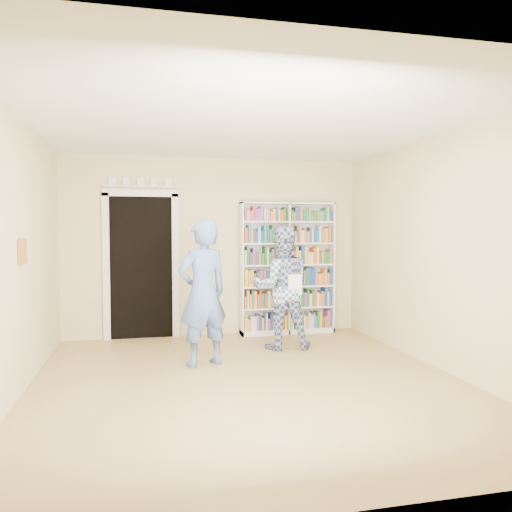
# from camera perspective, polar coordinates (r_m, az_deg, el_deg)

# --- Properties ---
(floor) EXTENTS (5.00, 5.00, 0.00)m
(floor) POSITION_cam_1_polar(r_m,az_deg,el_deg) (5.43, -0.81, -14.24)
(floor) COLOR #A98351
(floor) RESTS_ON ground
(ceiling) EXTENTS (5.00, 5.00, 0.00)m
(ceiling) POSITION_cam_1_polar(r_m,az_deg,el_deg) (5.30, -0.83, 14.87)
(ceiling) COLOR white
(ceiling) RESTS_ON wall_back
(wall_back) EXTENTS (4.50, 0.00, 4.50)m
(wall_back) POSITION_cam_1_polar(r_m,az_deg,el_deg) (7.65, -4.73, 1.04)
(wall_back) COLOR beige
(wall_back) RESTS_ON floor
(wall_left) EXTENTS (0.00, 5.00, 5.00)m
(wall_left) POSITION_cam_1_polar(r_m,az_deg,el_deg) (5.21, -25.79, -0.16)
(wall_left) COLOR beige
(wall_left) RESTS_ON floor
(wall_right) EXTENTS (0.00, 5.00, 5.00)m
(wall_right) POSITION_cam_1_polar(r_m,az_deg,el_deg) (6.07, 20.42, 0.36)
(wall_right) COLOR beige
(wall_right) RESTS_ON floor
(bookshelf) EXTENTS (1.48, 0.28, 2.03)m
(bookshelf) POSITION_cam_1_polar(r_m,az_deg,el_deg) (7.76, 3.59, -1.33)
(bookshelf) COLOR white
(bookshelf) RESTS_ON floor
(doorway) EXTENTS (1.10, 0.08, 2.43)m
(doorway) POSITION_cam_1_polar(r_m,az_deg,el_deg) (7.56, -12.98, -0.34)
(doorway) COLOR black
(doorway) RESTS_ON floor
(wall_art) EXTENTS (0.03, 0.25, 0.25)m
(wall_art) POSITION_cam_1_polar(r_m,az_deg,el_deg) (5.40, -25.13, 0.49)
(wall_art) COLOR brown
(wall_art) RESTS_ON wall_left
(man_blue) EXTENTS (0.74, 0.62, 1.73)m
(man_blue) POSITION_cam_1_polar(r_m,az_deg,el_deg) (5.93, -6.10, -4.23)
(man_blue) COLOR #4E72AE
(man_blue) RESTS_ON floor
(man_plaid) EXTENTS (0.88, 0.72, 1.66)m
(man_plaid) POSITION_cam_1_polar(r_m,az_deg,el_deg) (6.77, 2.94, -3.60)
(man_plaid) COLOR #304B93
(man_plaid) RESTS_ON floor
(paper_sheet) EXTENTS (0.19, 0.02, 0.27)m
(paper_sheet) POSITION_cam_1_polar(r_m,az_deg,el_deg) (6.54, 4.48, -3.28)
(paper_sheet) COLOR white
(paper_sheet) RESTS_ON man_plaid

